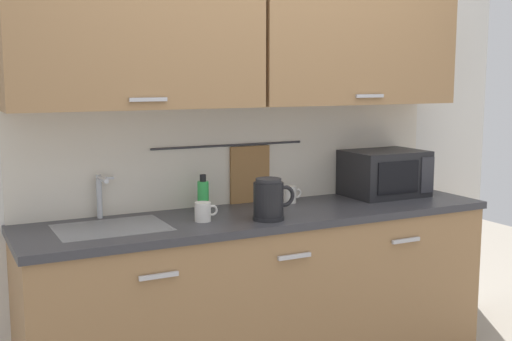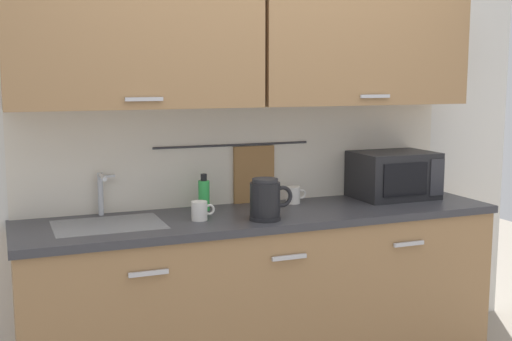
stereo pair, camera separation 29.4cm
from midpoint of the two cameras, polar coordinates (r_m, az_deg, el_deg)
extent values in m
cube|color=#997047|center=(3.52, -1.68, -11.24)|extent=(2.50, 0.60, 0.86)
cube|color=#B7B7BC|center=(2.91, -11.49, -9.15)|extent=(0.18, 0.02, 0.02)
cube|color=#B7B7BC|center=(3.15, 0.73, -7.62)|extent=(0.18, 0.02, 0.02)
cube|color=#B7B7BC|center=(3.52, 10.77, -6.10)|extent=(0.18, 0.02, 0.02)
cube|color=#333338|center=(3.39, -1.71, -4.06)|extent=(2.53, 0.63, 0.04)
cube|color=#9EA0A5|center=(3.17, -15.22, -5.69)|extent=(0.52, 0.38, 0.09)
cube|color=silver|center=(3.63, -3.95, 2.66)|extent=(3.70, 0.06, 2.50)
cube|color=beige|center=(3.61, -3.72, 1.43)|extent=(2.50, 0.01, 0.55)
cube|color=#997047|center=(3.24, -13.20, 11.53)|extent=(1.24, 0.33, 0.70)
cube|color=#B7B7BC|center=(3.06, -12.23, 6.14)|extent=(0.18, 0.01, 0.02)
cube|color=#997047|center=(3.74, 6.26, 11.22)|extent=(1.24, 0.33, 0.70)
cube|color=#B7B7BC|center=(3.59, 7.71, 6.54)|extent=(0.18, 0.01, 0.02)
cylinder|color=#333338|center=(3.56, -4.73, 2.22)|extent=(0.90, 0.01, 0.01)
cube|color=olive|center=(3.63, -2.87, -0.52)|extent=(0.24, 0.02, 0.34)
cylinder|color=#B2B5BA|center=(3.36, -16.12, -2.24)|extent=(0.03, 0.03, 0.22)
cylinder|color=#B2B5BA|center=(3.26, -15.93, -0.75)|extent=(0.02, 0.16, 0.02)
cube|color=#B2B5BA|center=(3.35, -15.51, -0.68)|extent=(0.07, 0.02, 0.01)
cube|color=black|center=(3.89, 9.14, -0.24)|extent=(0.46, 0.34, 0.27)
cube|color=black|center=(3.73, 10.27, -0.63)|extent=(0.29, 0.01, 0.18)
cube|color=#2D2D33|center=(3.87, 12.81, -0.40)|extent=(0.09, 0.01, 0.21)
cylinder|color=black|center=(3.21, -1.53, -4.23)|extent=(0.16, 0.16, 0.02)
cylinder|color=black|center=(3.19, -1.54, -2.58)|extent=(0.15, 0.15, 0.17)
cylinder|color=#262628|center=(3.18, -1.55, -0.90)|extent=(0.13, 0.13, 0.02)
torus|color=black|center=(3.23, -0.05, -2.29)|extent=(0.11, 0.02, 0.11)
cylinder|color=green|center=(3.42, -7.15, -2.30)|extent=(0.06, 0.06, 0.16)
cylinder|color=black|center=(3.40, -7.18, -0.68)|extent=(0.03, 0.03, 0.04)
cylinder|color=silver|center=(3.19, -7.37, -3.66)|extent=(0.08, 0.08, 0.09)
torus|color=silver|center=(3.21, -6.49, -3.55)|extent=(0.06, 0.01, 0.06)
cylinder|color=silver|center=(3.63, 0.63, -2.14)|extent=(0.08, 0.08, 0.09)
torus|color=silver|center=(3.66, 1.35, -2.05)|extent=(0.06, 0.01, 0.06)
camera|label=1|loc=(0.15, -92.51, -0.36)|focal=45.33mm
camera|label=2|loc=(0.15, 87.49, 0.36)|focal=45.33mm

